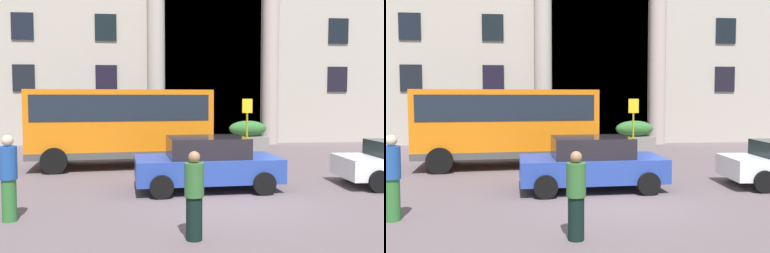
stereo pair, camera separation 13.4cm
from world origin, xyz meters
The scene contains 11 objects.
ground_plane centered at (0.00, 0.00, -0.06)m, with size 80.00×64.00×0.12m, color #5C4F53.
office_building_facade centered at (0.01, 17.47, 8.29)m, with size 32.77×9.73×16.60m.
orange_minibus centered at (-3.09, 5.50, 1.71)m, with size 6.80×3.32×2.88m.
bus_stop_sign centered at (2.12, 7.10, 1.58)m, with size 0.44×0.08×2.55m.
hedge_planter_west centered at (2.97, 10.63, 0.68)m, with size 2.00×0.94×1.42m.
hedge_planter_far_west centered at (-5.01, 10.11, 0.68)m, with size 1.74×0.90×1.41m.
hedge_planter_entrance_left centered at (-0.56, 10.33, 0.68)m, with size 1.73×0.82×1.42m.
white_taxi_kerbside centered at (-0.41, 1.12, 0.76)m, with size 4.13×2.29×1.49m.
scooter_by_planter centered at (0.03, 3.07, 0.46)m, with size 2.00×0.55×0.89m.
pedestrian_man_red_shirt centered at (-1.21, -3.13, 0.82)m, with size 0.36×0.36×1.63m.
pedestrian_child_trailing centered at (-4.95, -1.58, 0.93)m, with size 0.36×0.36×1.82m.
Camera 1 is at (-1.99, -10.69, 2.59)m, focal length 39.80 mm.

